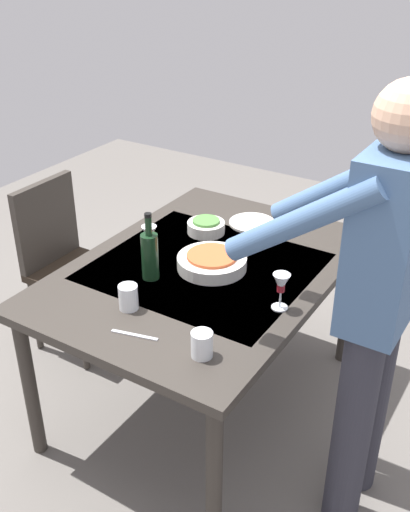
{
  "coord_description": "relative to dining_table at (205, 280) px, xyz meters",
  "views": [
    {
      "loc": [
        1.94,
        1.21,
        2.06
      ],
      "look_at": [
        0.0,
        0.0,
        0.81
      ],
      "focal_mm": 42.56,
      "sensor_mm": 36.0,
      "label": 1
    }
  ],
  "objects": [
    {
      "name": "chair_near",
      "position": [
        -0.04,
        -0.9,
        -0.16
      ],
      "size": [
        0.4,
        0.4,
        0.91
      ],
      "color": "black",
      "rests_on": "ground_plane"
    },
    {
      "name": "ground_plane",
      "position": [
        0.0,
        0.0,
        -0.69
      ],
      "size": [
        6.0,
        6.0,
        0.0
      ],
      "primitive_type": "plane",
      "color": "#66605B"
    },
    {
      "name": "serving_bowl_pasta",
      "position": [
        0.0,
        0.03,
        0.1
      ],
      "size": [
        0.3,
        0.3,
        0.07
      ],
      "color": "silver",
      "rests_on": "dining_table"
    },
    {
      "name": "dining_table",
      "position": [
        0.0,
        0.0,
        0.0
      ],
      "size": [
        1.47,
        1.05,
        0.76
      ],
      "color": "#332D28",
      "rests_on": "ground_plane"
    },
    {
      "name": "wine_bottle",
      "position": [
        0.2,
        -0.14,
        0.18
      ],
      "size": [
        0.07,
        0.07,
        0.3
      ],
      "color": "black",
      "rests_on": "dining_table"
    },
    {
      "name": "water_cup_near_left",
      "position": [
        0.53,
        0.32,
        0.12
      ],
      "size": [
        0.08,
        0.08,
        0.1
      ],
      "primitive_type": "cylinder",
      "color": "silver",
      "rests_on": "dining_table"
    },
    {
      "name": "wine_glass_right",
      "position": [
        0.13,
        0.42,
        0.18
      ],
      "size": [
        0.07,
        0.07,
        0.15
      ],
      "color": "white",
      "rests_on": "dining_table"
    },
    {
      "name": "wine_glass_left",
      "position": [
        0.06,
        -0.25,
        0.18
      ],
      "size": [
        0.07,
        0.07,
        0.15
      ],
      "color": "white",
      "rests_on": "dining_table"
    },
    {
      "name": "person_server",
      "position": [
        0.17,
        0.78,
        0.28
      ],
      "size": [
        0.42,
        0.61,
        1.69
      ],
      "color": "#2D2D38",
      "rests_on": "ground_plane"
    },
    {
      "name": "table_fork",
      "position": [
        0.56,
        0.05,
        0.07
      ],
      "size": [
        0.06,
        0.18,
        0.0
      ],
      "primitive_type": "cube",
      "rotation": [
        0.0,
        0.0,
        0.24
      ],
      "color": "silver",
      "rests_on": "dining_table"
    },
    {
      "name": "dinner_plate_near",
      "position": [
        -0.48,
        -0.02,
        0.08
      ],
      "size": [
        0.23,
        0.23,
        0.01
      ],
      "primitive_type": "cylinder",
      "color": "silver",
      "rests_on": "dining_table"
    },
    {
      "name": "water_cup_near_right",
      "position": [
        0.43,
        -0.07,
        0.12
      ],
      "size": [
        0.08,
        0.08,
        0.1
      ],
      "primitive_type": "cylinder",
      "color": "silver",
      "rests_on": "dining_table"
    },
    {
      "name": "side_bowl_salad",
      "position": [
        -0.28,
        -0.17,
        0.1
      ],
      "size": [
        0.18,
        0.18,
        0.07
      ],
      "color": "silver",
      "rests_on": "dining_table"
    }
  ]
}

